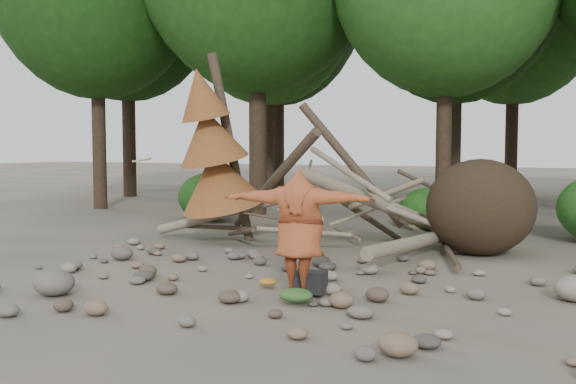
% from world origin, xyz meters
% --- Properties ---
extents(ground, '(120.00, 120.00, 0.00)m').
position_xyz_m(ground, '(0.00, 0.00, 0.00)').
color(ground, '#514C44').
rests_on(ground, ground).
extents(deadfall_pile, '(8.55, 5.24, 3.30)m').
position_xyz_m(deadfall_pile, '(2.02, 4.24, 0.95)').
color(deadfall_pile, '#332619').
rests_on(deadfall_pile, ground).
extents(dead_conifer, '(2.06, 2.16, 4.35)m').
position_xyz_m(dead_conifer, '(-3.12, 3.37, 2.11)').
color(dead_conifer, '#4C3F30').
rests_on(dead_conifer, ground).
extents(bush_left, '(1.80, 1.80, 1.44)m').
position_xyz_m(bush_left, '(-5.50, 7.20, 0.72)').
color(bush_left, '#1A4512').
rests_on(bush_left, ground).
extents(bush_mid, '(1.40, 1.40, 1.12)m').
position_xyz_m(bush_mid, '(0.80, 7.80, 0.56)').
color(bush_mid, '#235819').
rests_on(bush_mid, ground).
extents(frisbee_thrower, '(3.69, 1.08, 2.00)m').
position_xyz_m(frisbee_thrower, '(0.64, -0.69, 0.99)').
color(frisbee_thrower, '#9F4623').
rests_on(frisbee_thrower, ground).
extents(backpack, '(0.48, 0.32, 0.31)m').
position_xyz_m(backpack, '(0.71, -0.43, 0.16)').
color(backpack, black).
rests_on(backpack, ground).
extents(cloth_green, '(0.49, 0.41, 0.19)m').
position_xyz_m(cloth_green, '(0.73, -1.01, 0.09)').
color(cloth_green, '#315C24').
rests_on(cloth_green, ground).
extents(cloth_orange, '(0.30, 0.24, 0.11)m').
position_xyz_m(cloth_orange, '(-0.09, -0.20, 0.05)').
color(cloth_orange, '#B1721E').
rests_on(cloth_orange, ground).
extents(boulder_front_left, '(0.64, 0.58, 0.38)m').
position_xyz_m(boulder_front_left, '(-2.84, -1.92, 0.19)').
color(boulder_front_left, '#696057').
rests_on(boulder_front_left, ground).
extents(boulder_front_right, '(0.44, 0.40, 0.26)m').
position_xyz_m(boulder_front_right, '(2.58, -2.62, 0.13)').
color(boulder_front_right, '#775F4A').
rests_on(boulder_front_right, ground).
extents(boulder_mid_left, '(0.45, 0.41, 0.27)m').
position_xyz_m(boulder_mid_left, '(-3.79, 0.92, 0.14)').
color(boulder_mid_left, '#5F5750').
rests_on(boulder_mid_left, ground).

